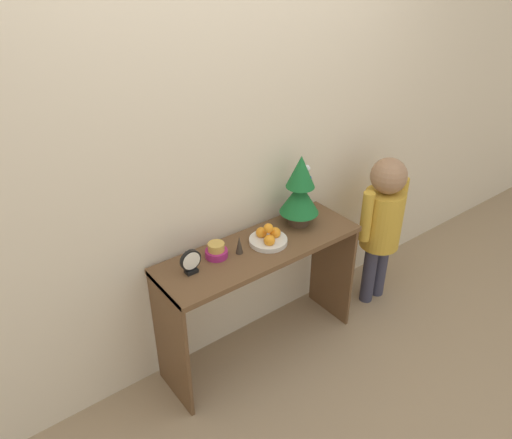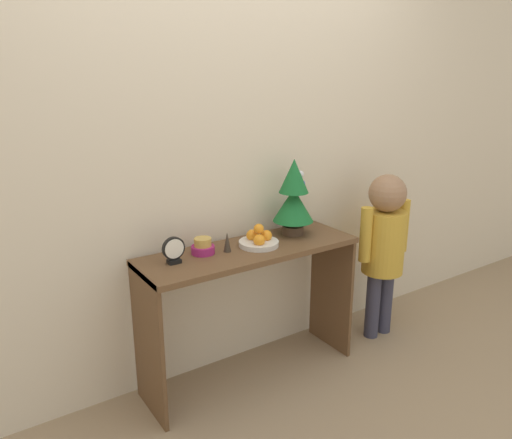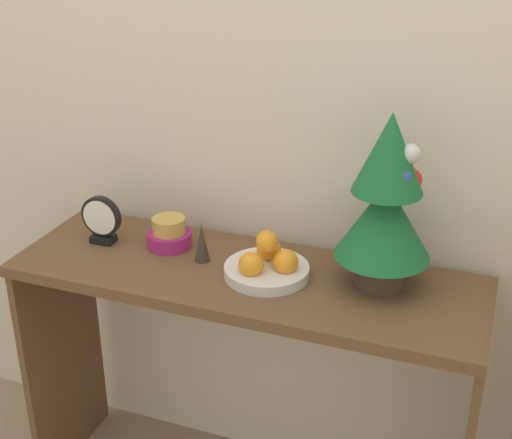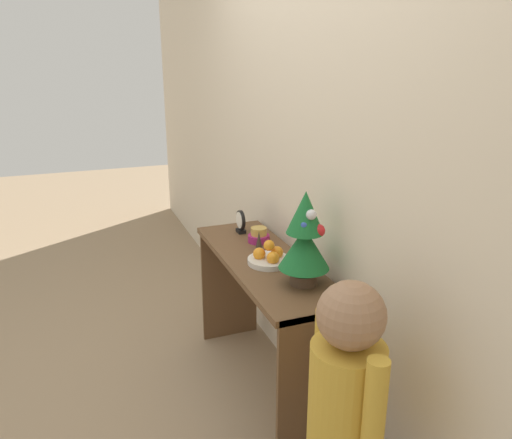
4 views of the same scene
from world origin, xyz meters
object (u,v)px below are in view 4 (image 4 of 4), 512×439
object	(u,v)px
fruit_bowl	(269,258)
figurine	(259,241)
mini_tree	(305,237)
child_figure	(346,391)
singing_bowl	(259,236)
desk_clock	(241,222)

from	to	relation	value
fruit_bowl	figurine	bearing A→B (deg)	174.72
mini_tree	child_figure	bearing A→B (deg)	-12.48
mini_tree	fruit_bowl	world-z (taller)	mini_tree
figurine	child_figure	xyz separation A→B (m)	(1.05, -0.10, -0.16)
singing_bowl	figurine	bearing A→B (deg)	-21.00
desk_clock	child_figure	distance (m)	1.35
fruit_bowl	figurine	xyz separation A→B (m)	(-0.18, 0.02, 0.02)
fruit_bowl	mini_tree	bearing A→B (deg)	11.51
desk_clock	child_figure	world-z (taller)	child_figure
child_figure	figurine	bearing A→B (deg)	174.79
fruit_bowl	figurine	world-z (taller)	fruit_bowl
mini_tree	desk_clock	bearing A→B (deg)	-177.24
figurine	child_figure	bearing A→B (deg)	-5.21
child_figure	desk_clock	bearing A→B (deg)	175.84
desk_clock	fruit_bowl	bearing A→B (deg)	-2.24
singing_bowl	figurine	xyz separation A→B (m)	(0.11, -0.04, 0.02)
child_figure	singing_bowl	bearing A→B (deg)	173.15
mini_tree	desk_clock	xyz separation A→B (m)	(-0.74, -0.04, -0.15)
desk_clock	child_figure	xyz separation A→B (m)	(1.34, -0.10, -0.17)
fruit_bowl	singing_bowl	size ratio (longest dim) A/B	1.77
fruit_bowl	child_figure	size ratio (longest dim) A/B	0.20
fruit_bowl	child_figure	xyz separation A→B (m)	(0.87, -0.08, -0.13)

